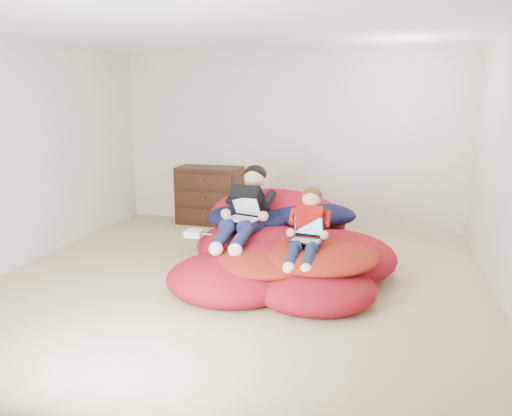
{
  "coord_description": "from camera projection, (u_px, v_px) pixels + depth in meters",
  "views": [
    {
      "loc": [
        1.45,
        -4.61,
        1.85
      ],
      "look_at": [
        0.09,
        0.39,
        0.7
      ],
      "focal_mm": 35.0,
      "sensor_mm": 36.0,
      "label": 1
    }
  ],
  "objects": [
    {
      "name": "beanbag_pile",
      "position": [
        283.0,
        250.0,
        5.33
      ],
      "size": [
        2.29,
        2.38,
        0.85
      ],
      "color": "#A71221",
      "rests_on": "ground"
    },
    {
      "name": "dresser",
      "position": [
        210.0,
        195.0,
        7.43
      ],
      "size": [
        0.95,
        0.53,
        0.85
      ],
      "color": "black",
      "rests_on": "ground"
    },
    {
      "name": "laptop_white",
      "position": [
        244.0,
        213.0,
        5.36
      ],
      "size": [
        0.37,
        0.41,
        0.22
      ],
      "color": "silver",
      "rests_on": "older_boy"
    },
    {
      "name": "younger_boy",
      "position": [
        308.0,
        227.0,
        4.86
      ],
      "size": [
        0.28,
        0.9,
        0.66
      ],
      "color": "#B1160F",
      "rests_on": "beanbag_pile"
    },
    {
      "name": "older_boy",
      "position": [
        247.0,
        206.0,
        5.45
      ],
      "size": [
        0.41,
        1.28,
        0.76
      ],
      "color": "black",
      "rests_on": "beanbag_pile"
    },
    {
      "name": "cream_pillow",
      "position": [
        253.0,
        198.0,
        6.24
      ],
      "size": [
        0.4,
        0.25,
        0.25
      ],
      "primitive_type": "ellipsoid",
      "color": "white",
      "rests_on": "beanbag_pile"
    },
    {
      "name": "room_shell",
      "position": [
        238.0,
        262.0,
        5.07
      ],
      "size": [
        5.1,
        5.1,
        2.77
      ],
      "color": "tan",
      "rests_on": "ground"
    },
    {
      "name": "power_adapter",
      "position": [
        194.0,
        233.0,
        5.37
      ],
      "size": [
        0.18,
        0.18,
        0.07
      ],
      "primitive_type": "cube",
      "rotation": [
        0.0,
        0.0,
        0.03
      ],
      "color": "silver",
      "rests_on": "beanbag_pile"
    },
    {
      "name": "laptop_black",
      "position": [
        307.0,
        234.0,
        4.84
      ],
      "size": [
        0.34,
        0.31,
        0.23
      ],
      "color": "black",
      "rests_on": "younger_boy"
    }
  ]
}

